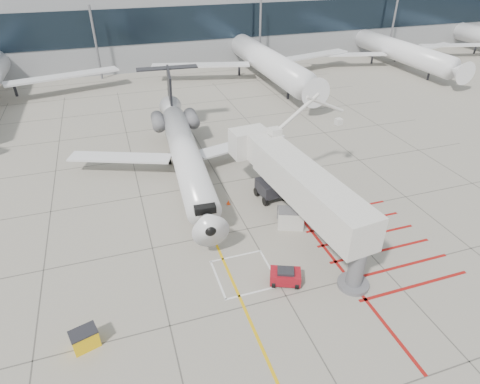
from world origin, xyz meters
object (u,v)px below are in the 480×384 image
object	(u,v)px
regional_jet	(188,150)
pushback_tug	(285,276)
jet_bridge	(308,195)
spill_bin	(85,339)

from	to	relation	value
regional_jet	pushback_tug	distance (m)	16.00
regional_jet	pushback_tug	xyz separation A→B (m)	(3.51, -15.24, -3.37)
regional_jet	jet_bridge	xyz separation A→B (m)	(7.31, -10.54, -0.18)
jet_bridge	pushback_tug	world-z (taller)	jet_bridge
pushback_tug	spill_bin	bearing A→B (deg)	-152.13
pushback_tug	spill_bin	distance (m)	13.48
pushback_tug	regional_jet	bearing A→B (deg)	126.08
jet_bridge	regional_jet	bearing A→B (deg)	119.12
regional_jet	spill_bin	size ratio (longest dim) A/B	20.38
regional_jet	jet_bridge	distance (m)	12.83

